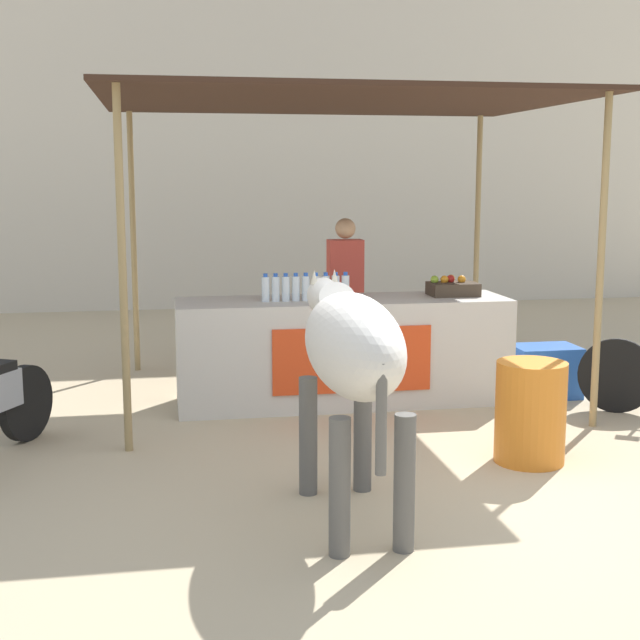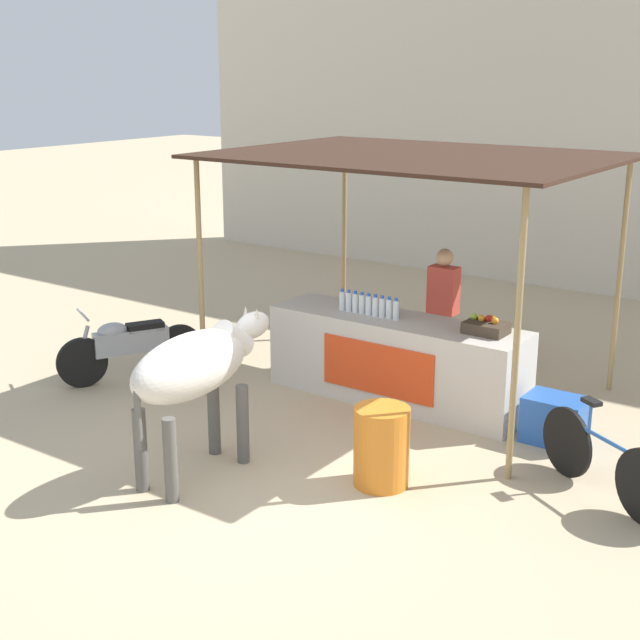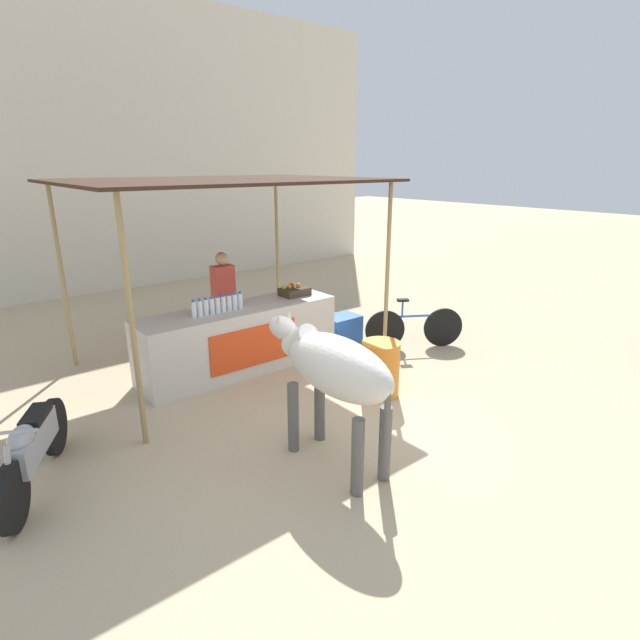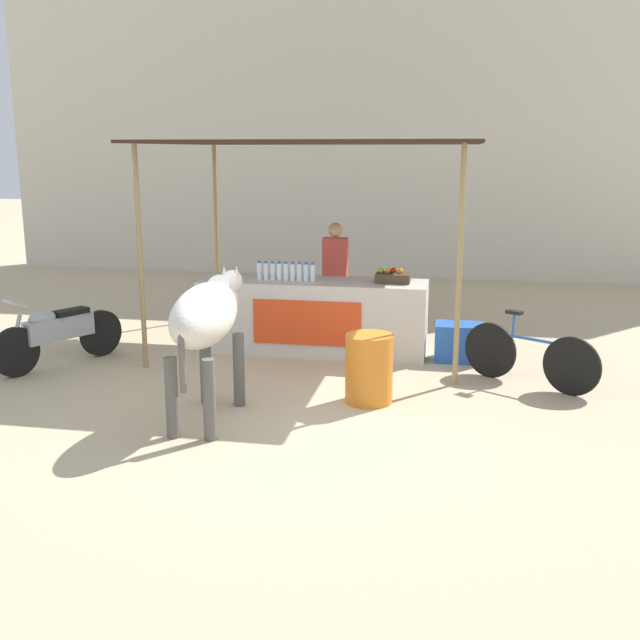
# 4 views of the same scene
# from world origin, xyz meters

# --- Properties ---
(ground_plane) EXTENTS (60.00, 60.00, 0.00)m
(ground_plane) POSITION_xyz_m (0.00, 0.00, 0.00)
(ground_plane) COLOR tan
(building_wall_far) EXTENTS (16.00, 0.50, 6.67)m
(building_wall_far) POSITION_xyz_m (0.00, 8.59, 3.34)
(building_wall_far) COLOR beige
(building_wall_far) RESTS_ON ground
(stall_counter) EXTENTS (3.00, 0.82, 0.96)m
(stall_counter) POSITION_xyz_m (0.00, 2.20, 0.48)
(stall_counter) COLOR beige
(stall_counter) RESTS_ON ground
(stall_awning) EXTENTS (4.20, 3.20, 2.75)m
(stall_awning) POSITION_xyz_m (0.00, 2.50, 2.64)
(stall_awning) COLOR #382319
(stall_awning) RESTS_ON ground
(water_bottle_row) EXTENTS (0.79, 0.07, 0.25)m
(water_bottle_row) POSITION_xyz_m (-0.35, 2.15, 1.07)
(water_bottle_row) COLOR silver
(water_bottle_row) RESTS_ON stall_counter
(fruit_crate) EXTENTS (0.44, 0.32, 0.18)m
(fruit_crate) POSITION_xyz_m (1.05, 2.26, 1.03)
(fruit_crate) COLOR #3F3326
(fruit_crate) RESTS_ON stall_counter
(vendor_behind_counter) EXTENTS (0.34, 0.22, 1.65)m
(vendor_behind_counter) POSITION_xyz_m (0.17, 2.95, 0.85)
(vendor_behind_counter) COLOR #383842
(vendor_behind_counter) RESTS_ON ground
(cooler_box) EXTENTS (0.60, 0.44, 0.48)m
(cooler_box) POSITION_xyz_m (1.92, 2.10, 0.24)
(cooler_box) COLOR blue
(cooler_box) RESTS_ON ground
(water_barrel) EXTENTS (0.51, 0.51, 0.74)m
(water_barrel) POSITION_xyz_m (0.99, 0.28, 0.37)
(water_barrel) COLOR orange
(water_barrel) RESTS_ON ground
(cow) EXTENTS (0.54, 1.82, 1.44)m
(cow) POSITION_xyz_m (-0.51, -0.51, 1.03)
(cow) COLOR silver
(cow) RESTS_ON ground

